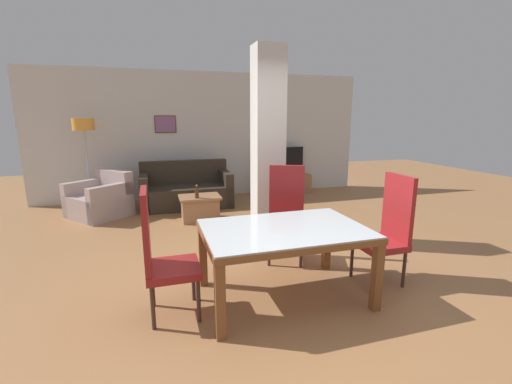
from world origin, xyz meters
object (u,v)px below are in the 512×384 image
(armchair, at_px, (101,201))
(tv_screen, at_px, (284,162))
(dining_table, at_px, (284,241))
(tv_stand, at_px, (283,184))
(dining_chair_far_right, at_px, (286,211))
(bottle, at_px, (197,193))
(dining_chair_head_left, at_px, (161,253))
(floor_lamp, at_px, (84,132))
(coffee_table, at_px, (200,208))
(dining_chair_head_right, at_px, (388,228))
(sofa, at_px, (186,191))

(armchair, xyz_separation_m, tv_screen, (3.84, 0.83, 0.46))
(dining_table, bearing_deg, tv_screen, 68.67)
(armchair, relative_size, tv_stand, 0.98)
(dining_chair_far_right, height_order, bottle, dining_chair_far_right)
(dining_chair_head_left, bearing_deg, tv_screen, 147.00)
(armchair, distance_m, floor_lamp, 1.34)
(armchair, xyz_separation_m, bottle, (1.61, -0.91, 0.23))
(dining_chair_head_left, distance_m, floor_lamp, 4.44)
(dining_chair_head_left, bearing_deg, coffee_table, 165.85)
(dining_chair_head_right, bearing_deg, armchair, 42.28)
(floor_lamp, bearing_deg, coffee_table, -35.25)
(dining_table, xyz_separation_m, sofa, (-0.57, 3.88, -0.28))
(dining_chair_far_right, height_order, tv_screen, dining_chair_far_right)
(dining_chair_head_left, xyz_separation_m, tv_screen, (2.88, 4.44, 0.14))
(dining_table, height_order, dining_chair_head_right, dining_chair_head_right)
(floor_lamp, bearing_deg, armchair, -66.61)
(dining_chair_head_left, relative_size, bottle, 5.26)
(bottle, height_order, tv_screen, tv_screen)
(dining_chair_head_right, distance_m, coffee_table, 3.28)
(dining_table, bearing_deg, tv_stand, 68.67)
(coffee_table, bearing_deg, tv_screen, 36.51)
(coffee_table, xyz_separation_m, floor_lamp, (-1.92, 1.36, 1.25))
(dining_chair_head_right, bearing_deg, sofa, 24.22)
(tv_stand, xyz_separation_m, floor_lamp, (-4.09, -0.25, 1.25))
(coffee_table, bearing_deg, dining_table, -81.28)
(dining_chair_head_right, relative_size, tv_screen, 1.17)
(dining_table, height_order, tv_stand, dining_table)
(floor_lamp, bearing_deg, bottle, -38.79)
(dining_chair_head_left, relative_size, floor_lamp, 0.68)
(dining_chair_head_left, height_order, armchair, dining_chair_head_left)
(bottle, height_order, floor_lamp, floor_lamp)
(coffee_table, xyz_separation_m, bottle, (-0.06, -0.14, 0.29))
(dining_chair_head_left, height_order, tv_screen, dining_chair_head_left)
(floor_lamp, bearing_deg, tv_stand, 3.47)
(sofa, height_order, tv_screen, tv_screen)
(dining_table, xyz_separation_m, bottle, (-0.50, 2.70, -0.07))
(tv_screen, relative_size, floor_lamp, 0.58)
(dining_table, distance_m, bottle, 2.74)
(dining_chair_head_left, bearing_deg, armchair, -165.18)
(dining_chair_head_right, bearing_deg, tv_stand, -7.11)
(sofa, bearing_deg, floor_lamp, -9.88)
(sofa, bearing_deg, armchair, 9.83)
(dining_chair_far_right, xyz_separation_m, coffee_table, (-0.82, 1.92, -0.38))
(dining_chair_head_left, xyz_separation_m, sofa, (0.58, 3.88, -0.30))
(coffee_table, bearing_deg, dining_chair_head_left, -104.15)
(sofa, xyz_separation_m, armchair, (-1.54, -0.27, -0.02))
(sofa, height_order, coffee_table, sofa)
(dining_chair_head_left, height_order, sofa, dining_chair_head_left)
(dining_table, xyz_separation_m, dining_chair_head_left, (-1.15, 0.00, 0.02))
(dining_chair_head_right, relative_size, floor_lamp, 0.68)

